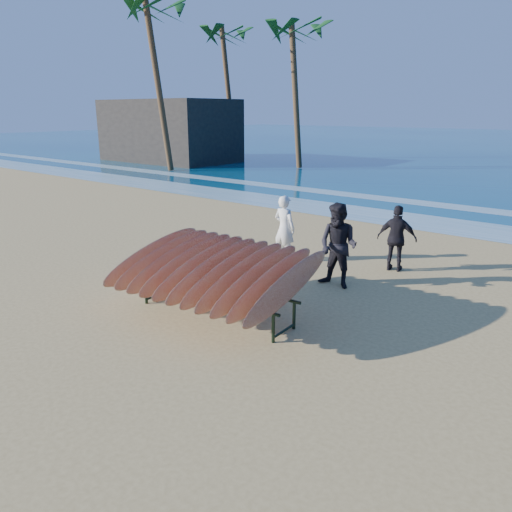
% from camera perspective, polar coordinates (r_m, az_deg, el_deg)
% --- Properties ---
extents(ground, '(120.00, 120.00, 0.00)m').
position_cam_1_polar(ground, '(9.27, -3.15, -6.72)').
color(ground, tan).
rests_on(ground, ground).
extents(foam_near, '(160.00, 160.00, 0.00)m').
position_cam_1_polar(foam_near, '(17.65, 19.29, 3.57)').
color(foam_near, white).
rests_on(foam_near, ground).
extents(foam_far, '(160.00, 160.00, 0.00)m').
position_cam_1_polar(foam_far, '(20.92, 22.67, 5.10)').
color(foam_far, white).
rests_on(foam_far, ground).
extents(surfboard_rack, '(3.34, 2.83, 1.40)m').
position_cam_1_polar(surfboard_rack, '(8.97, -4.76, -1.60)').
color(surfboard_rack, black).
rests_on(surfboard_rack, ground).
extents(person_white, '(0.61, 0.42, 1.64)m').
position_cam_1_polar(person_white, '(12.37, 3.27, 3.18)').
color(person_white, silver).
rests_on(person_white, ground).
extents(person_dark_a, '(0.88, 0.68, 1.80)m').
position_cam_1_polar(person_dark_a, '(10.58, 9.37, 1.16)').
color(person_dark_a, black).
rests_on(person_dark_a, ground).
extents(person_dark_b, '(0.97, 0.58, 1.55)m').
position_cam_1_polar(person_dark_b, '(12.00, 15.80, 1.94)').
color(person_dark_b, black).
rests_on(person_dark_b, ground).
extents(building, '(9.82, 5.45, 4.36)m').
position_cam_1_polar(building, '(38.09, -9.91, 13.92)').
color(building, '#2D2823').
rests_on(building, ground).
extents(palm_left, '(5.20, 5.20, 9.85)m').
position_cam_1_polar(palm_left, '(31.89, -11.51, 25.64)').
color(palm_left, brown).
rests_on(palm_left, ground).
extents(palm_mid, '(5.20, 5.20, 8.93)m').
position_cam_1_polar(palm_mid, '(32.81, 4.70, 24.03)').
color(palm_mid, brown).
rests_on(palm_mid, ground).
extents(palm_right, '(5.20, 5.20, 9.58)m').
position_cam_1_polar(palm_right, '(39.28, -3.25, 23.71)').
color(palm_right, brown).
rests_on(palm_right, ground).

